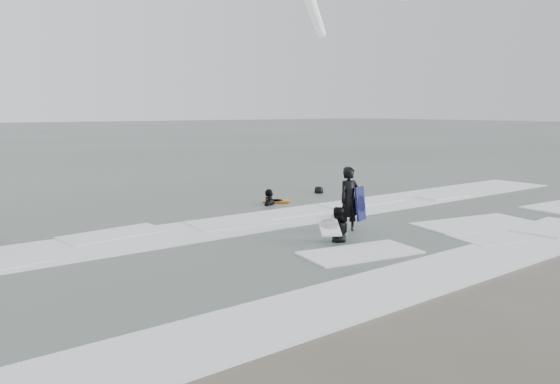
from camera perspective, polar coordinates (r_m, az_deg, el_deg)
ground at (r=12.61m, az=13.94°, el=-7.66°), size 320.00×320.00×0.00m
surfer_centre at (r=15.65m, az=7.21°, el=-4.31°), size 0.73×0.50×1.92m
surfer_wading at (r=14.51m, az=5.93°, el=-5.32°), size 0.93×0.90×1.52m
surfer_right_near at (r=19.89m, az=-1.12°, el=-1.49°), size 1.12×0.93×1.79m
surfer_right_far at (r=22.70m, az=4.07°, el=-0.26°), size 0.87×0.82×1.49m
surf_foam at (r=15.12m, az=2.98°, el=-4.56°), size 30.03×9.06×0.09m
bodyboards at (r=16.63m, az=3.84°, el=-1.75°), size 3.73×6.98×1.25m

